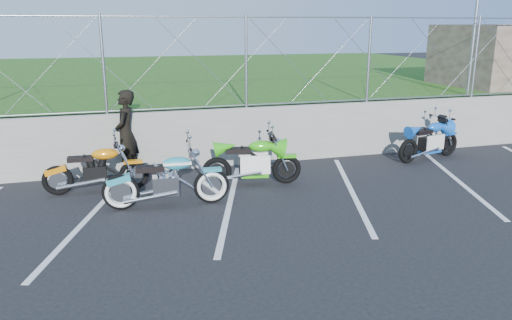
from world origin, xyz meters
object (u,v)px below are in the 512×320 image
object	(u,v)px
naked_orange	(97,171)
cruiser_turquoise	(168,182)
sportbike_blue	(430,142)
sportbike_green	(253,163)
person_standing	(126,134)

from	to	relation	value
naked_orange	cruiser_turquoise	bearing A→B (deg)	-42.33
naked_orange	sportbike_blue	world-z (taller)	sportbike_blue
cruiser_turquoise	naked_orange	xyz separation A→B (m)	(-1.19, 1.16, -0.02)
naked_orange	sportbike_green	world-z (taller)	sportbike_green
naked_orange	sportbike_blue	xyz separation A→B (m)	(7.49, 0.30, 0.01)
cruiser_turquoise	sportbike_blue	size ratio (longest dim) A/B	1.16
sportbike_blue	person_standing	bearing A→B (deg)	161.45
sportbike_green	sportbike_blue	world-z (taller)	sportbike_green
sportbike_blue	cruiser_turquoise	bearing A→B (deg)	179.40
sportbike_green	person_standing	world-z (taller)	person_standing
cruiser_turquoise	sportbike_green	bearing A→B (deg)	26.75
sportbike_green	person_standing	distance (m)	2.73
sportbike_green	person_standing	xyz separation A→B (m)	(-2.36, 1.30, 0.47)
cruiser_turquoise	naked_orange	bearing A→B (deg)	139.41
sportbike_green	sportbike_blue	size ratio (longest dim) A/B	1.04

